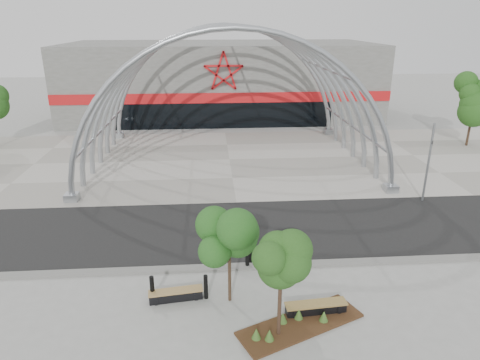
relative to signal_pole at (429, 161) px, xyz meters
The scene contains 18 objects.
ground 13.39m from the signal_pole, 150.23° to the right, with size 140.00×140.00×0.00m, color gray.
road 12.08m from the signal_pole, 165.13° to the right, with size 140.00×7.00×0.02m, color black.
forecourt 14.73m from the signal_pole, 141.84° to the left, with size 60.00×17.00×0.04m, color gray.
kerb 13.50m from the signal_pole, 149.29° to the right, with size 60.00×0.50×0.12m, color slate.
arena_building 29.28m from the signal_pole, 112.98° to the left, with size 34.00×15.24×8.00m.
vault_canopy 14.73m from the signal_pole, 141.84° to the left, with size 20.80×15.80×20.36m.
planting_bed 14.80m from the signal_pole, 132.53° to the right, with size 4.91×3.25×0.50m.
signal_pole is the anchor object (origin of this frame).
street_tree_0 15.29m from the signal_pole, 143.56° to the right, with size 1.72×1.72×3.93m.
street_tree_1 15.51m from the signal_pole, 133.62° to the right, with size 1.64×1.64×3.87m.
bench_0 17.11m from the signal_pole, 148.30° to the right, with size 2.17×0.74×0.45m.
bench_1 13.85m from the signal_pole, 131.91° to the right, with size 2.37×0.71×0.49m.
bollard_0 17.82m from the signal_pole, 149.92° to the right, with size 0.17×0.17×1.09m, color black.
bollard_1 16.06m from the signal_pole, 146.13° to the right, with size 0.17×0.17×1.04m, color black.
bollard_2 13.39m from the signal_pole, 149.34° to the right, with size 0.18×0.18×1.14m, color black.
bollard_3 13.13m from the signal_pole, 149.93° to the right, with size 0.15×0.15×0.96m, color black.
bollard_4 11.43m from the signal_pole, 144.39° to the right, with size 0.16×0.16×0.99m, color black.
bg_tree_1 15.05m from the signal_pole, 50.12° to the left, with size 2.70×2.70×5.91m.
Camera 1 is at (-1.51, -16.70, 10.40)m, focal length 32.00 mm.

